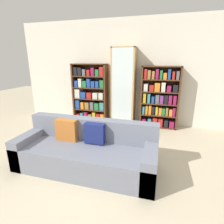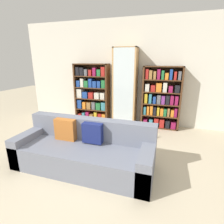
% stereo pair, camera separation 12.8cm
% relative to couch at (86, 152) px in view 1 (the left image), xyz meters
% --- Properties ---
extents(ground_plane, '(16.00, 16.00, 0.00)m').
position_rel_couch_xyz_m(ground_plane, '(0.22, -0.38, -0.27)').
color(ground_plane, beige).
extents(wall_back, '(6.23, 0.06, 2.70)m').
position_rel_couch_xyz_m(wall_back, '(0.22, 2.39, 1.08)').
color(wall_back, silver).
rests_on(wall_back, ground).
extents(couch, '(2.20, 0.81, 0.75)m').
position_rel_couch_xyz_m(couch, '(0.00, 0.00, 0.00)').
color(couch, slate).
rests_on(couch, ground).
extents(bookshelf_left, '(0.97, 0.32, 1.59)m').
position_rel_couch_xyz_m(bookshelf_left, '(-0.82, 2.19, 0.50)').
color(bookshelf_left, '#4C2D19').
rests_on(bookshelf_left, ground).
extents(display_cabinet, '(0.60, 0.36, 1.99)m').
position_rel_couch_xyz_m(display_cabinet, '(0.13, 2.17, 0.73)').
color(display_cabinet, tan).
rests_on(display_cabinet, ground).
extents(bookshelf_right, '(0.93, 0.32, 1.54)m').
position_rel_couch_xyz_m(bookshelf_right, '(1.06, 2.19, 0.48)').
color(bookshelf_right, '#4C2D19').
rests_on(bookshelf_right, ground).
extents(wine_bottle, '(0.08, 0.08, 0.37)m').
position_rel_couch_xyz_m(wine_bottle, '(0.76, 1.25, -0.12)').
color(wine_bottle, black).
rests_on(wine_bottle, ground).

